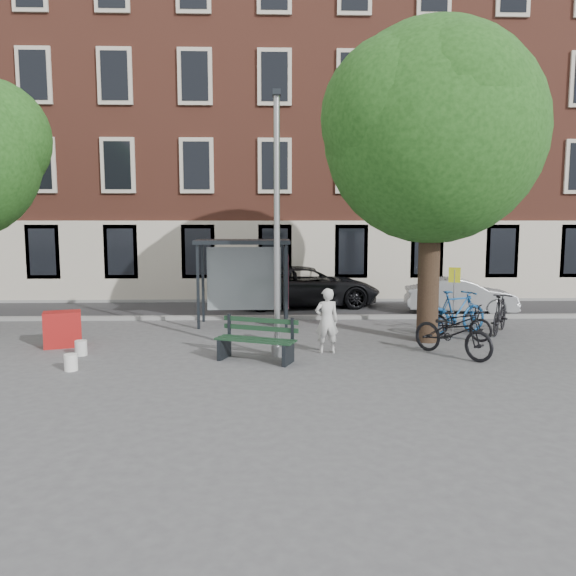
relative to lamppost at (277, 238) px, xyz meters
The scene contains 21 objects.
ground 2.78m from the lamppost, ahead, with size 90.00×90.00×0.00m, color #4C4C4F.
road 7.53m from the lamppost, 90.00° to the left, with size 40.00×4.00×0.01m, color #28282B.
curb_near 5.69m from the lamppost, 90.00° to the left, with size 40.00×0.25×0.12m, color gray.
curb_far 9.40m from the lamppost, 90.00° to the left, with size 40.00×0.25×0.12m, color gray.
building_row 13.67m from the lamppost, 90.00° to the left, with size 30.00×8.00×14.00m, color brown.
lamppost is the anchor object (origin of this frame).
tree_right 5.10m from the lamppost, 19.03° to the left, with size 5.76×5.60×8.20m.
bus_shelter 4.24m from the lamppost, 98.43° to the left, with size 2.85×1.45×2.62m.
painter 2.34m from the lamppost, 11.35° to the left, with size 0.58×0.38×1.59m, color silver.
bench 2.44m from the lamppost, 135.77° to the right, with size 1.94×1.23×0.95m.
bike_a 5.74m from the lamppost, 19.84° to the left, with size 0.64×1.83×0.96m, color black.
bike_b 6.00m from the lamppost, 25.20° to the left, with size 0.59×2.10×1.26m, color #1A5192.
bike_c 4.70m from the lamppost, ahead, with size 0.75×2.15×1.13m, color black.
bike_d 7.22m from the lamppost, 21.76° to the left, with size 0.53×1.86×1.12m, color black.
car_dark 8.15m from the lamppost, 81.18° to the left, with size 2.49×5.39×1.50m, color black.
car_silver 9.04m from the lamppost, 43.16° to the left, with size 1.30×3.72×1.23m, color #9B9EA3.
red_stand 6.04m from the lamppost, 168.21° to the left, with size 0.90×0.60×0.90m, color maroon.
bucket_a 5.28m from the lamppost, 164.57° to the right, with size 0.28×0.28×0.36m, color white.
bucket_b 6.56m from the lamppost, 165.17° to the left, with size 0.28×0.28×0.36m, color white.
bucket_c 5.35m from the lamppost, behind, with size 0.28×0.28×0.36m, color silver.
notice_sign 5.81m from the lamppost, 26.75° to the left, with size 0.31×0.15×1.89m.
Camera 1 is at (-0.11, -13.06, 3.18)m, focal length 35.00 mm.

